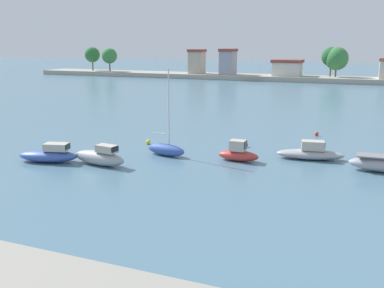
{
  "coord_description": "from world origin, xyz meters",
  "views": [
    {
      "loc": [
        25.69,
        -17.59,
        9.22
      ],
      "look_at": [
        12.6,
        14.82,
        1.08
      ],
      "focal_mm": 40.9,
      "sensor_mm": 36.0,
      "label": 1
    }
  ],
  "objects_px": {
    "moored_boat_3": "(100,157)",
    "mooring_buoy_1": "(317,134)",
    "moored_boat_5": "(238,153)",
    "mooring_buoy_3": "(148,142)",
    "moored_boat_2": "(49,155)",
    "moored_boat_4": "(166,149)",
    "mooring_buoy_0": "(246,145)",
    "moored_boat_6": "(311,153)"
  },
  "relations": [
    {
      "from": "mooring_buoy_0",
      "to": "mooring_buoy_3",
      "type": "distance_m",
      "value": 8.99
    },
    {
      "from": "moored_boat_3",
      "to": "moored_boat_4",
      "type": "bearing_deg",
      "value": 60.14
    },
    {
      "from": "moored_boat_2",
      "to": "mooring_buoy_1",
      "type": "bearing_deg",
      "value": 29.9
    },
    {
      "from": "moored_boat_4",
      "to": "mooring_buoy_3",
      "type": "xyz_separation_m",
      "value": [
        -3.33,
        3.16,
        -0.33
      ]
    },
    {
      "from": "moored_boat_3",
      "to": "mooring_buoy_3",
      "type": "distance_m",
      "value": 7.68
    },
    {
      "from": "moored_boat_5",
      "to": "mooring_buoy_1",
      "type": "distance_m",
      "value": 13.09
    },
    {
      "from": "moored_boat_5",
      "to": "mooring_buoy_0",
      "type": "height_order",
      "value": "moored_boat_5"
    },
    {
      "from": "moored_boat_6",
      "to": "mooring_buoy_0",
      "type": "bearing_deg",
      "value": 150.72
    },
    {
      "from": "moored_boat_5",
      "to": "mooring_buoy_0",
      "type": "xyz_separation_m",
      "value": [
        -0.68,
        4.78,
        -0.4
      ]
    },
    {
      "from": "moored_boat_2",
      "to": "moored_boat_6",
      "type": "bearing_deg",
      "value": 9.67
    },
    {
      "from": "mooring_buoy_1",
      "to": "mooring_buoy_0",
      "type": "bearing_deg",
      "value": -125.87
    },
    {
      "from": "moored_boat_5",
      "to": "moored_boat_6",
      "type": "bearing_deg",
      "value": 26.59
    },
    {
      "from": "moored_boat_6",
      "to": "mooring_buoy_3",
      "type": "relative_size",
      "value": 12.88
    },
    {
      "from": "moored_boat_2",
      "to": "moored_boat_4",
      "type": "height_order",
      "value": "moored_boat_4"
    },
    {
      "from": "moored_boat_3",
      "to": "mooring_buoy_1",
      "type": "bearing_deg",
      "value": 58.53
    },
    {
      "from": "mooring_buoy_0",
      "to": "mooring_buoy_3",
      "type": "xyz_separation_m",
      "value": [
        -8.7,
        -2.27,
        0.01
      ]
    },
    {
      "from": "moored_boat_4",
      "to": "moored_boat_6",
      "type": "relative_size",
      "value": 1.29
    },
    {
      "from": "mooring_buoy_3",
      "to": "mooring_buoy_0",
      "type": "bearing_deg",
      "value": 14.62
    },
    {
      "from": "moored_boat_2",
      "to": "moored_boat_6",
      "type": "height_order",
      "value": "moored_boat_6"
    },
    {
      "from": "moored_boat_4",
      "to": "mooring_buoy_0",
      "type": "relative_size",
      "value": 17.09
    },
    {
      "from": "moored_boat_5",
      "to": "mooring_buoy_3",
      "type": "relative_size",
      "value": 7.63
    },
    {
      "from": "moored_boat_2",
      "to": "moored_boat_3",
      "type": "bearing_deg",
      "value": -4.83
    },
    {
      "from": "moored_boat_2",
      "to": "mooring_buoy_1",
      "type": "xyz_separation_m",
      "value": [
        18.48,
        18.09,
        -0.35
      ]
    },
    {
      "from": "moored_boat_5",
      "to": "mooring_buoy_0",
      "type": "relative_size",
      "value": 7.83
    },
    {
      "from": "moored_boat_2",
      "to": "mooring_buoy_1",
      "type": "height_order",
      "value": "moored_boat_2"
    },
    {
      "from": "mooring_buoy_1",
      "to": "mooring_buoy_3",
      "type": "relative_size",
      "value": 0.98
    },
    {
      "from": "mooring_buoy_0",
      "to": "mooring_buoy_1",
      "type": "relative_size",
      "value": 1.0
    },
    {
      "from": "moored_boat_2",
      "to": "moored_boat_5",
      "type": "relative_size",
      "value": 1.53
    },
    {
      "from": "moored_boat_5",
      "to": "moored_boat_4",
      "type": "bearing_deg",
      "value": -174.22
    },
    {
      "from": "mooring_buoy_0",
      "to": "moored_boat_2",
      "type": "bearing_deg",
      "value": -140.9
    },
    {
      "from": "moored_boat_4",
      "to": "mooring_buoy_0",
      "type": "distance_m",
      "value": 7.64
    },
    {
      "from": "moored_boat_3",
      "to": "moored_boat_5",
      "type": "bearing_deg",
      "value": 36.23
    },
    {
      "from": "moored_boat_2",
      "to": "moored_boat_4",
      "type": "relative_size",
      "value": 0.7
    },
    {
      "from": "moored_boat_5",
      "to": "mooring_buoy_0",
      "type": "bearing_deg",
      "value": 97.86
    },
    {
      "from": "moored_boat_5",
      "to": "mooring_buoy_1",
      "type": "xyz_separation_m",
      "value": [
        4.69,
        12.21,
        -0.4
      ]
    },
    {
      "from": "moored_boat_2",
      "to": "moored_boat_6",
      "type": "xyz_separation_m",
      "value": [
        19.07,
        8.55,
        -0.04
      ]
    },
    {
      "from": "moored_boat_5",
      "to": "moored_boat_6",
      "type": "xyz_separation_m",
      "value": [
        5.27,
        2.67,
        -0.09
      ]
    },
    {
      "from": "moored_boat_5",
      "to": "mooring_buoy_3",
      "type": "distance_m",
      "value": 9.72
    },
    {
      "from": "moored_boat_4",
      "to": "moored_boat_5",
      "type": "xyz_separation_m",
      "value": [
        6.06,
        0.64,
        0.06
      ]
    },
    {
      "from": "moored_boat_3",
      "to": "moored_boat_2",
      "type": "bearing_deg",
      "value": -162.48
    },
    {
      "from": "moored_boat_2",
      "to": "mooring_buoy_0",
      "type": "bearing_deg",
      "value": 24.62
    },
    {
      "from": "moored_boat_4",
      "to": "mooring_buoy_1",
      "type": "relative_size",
      "value": 17.09
    }
  ]
}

